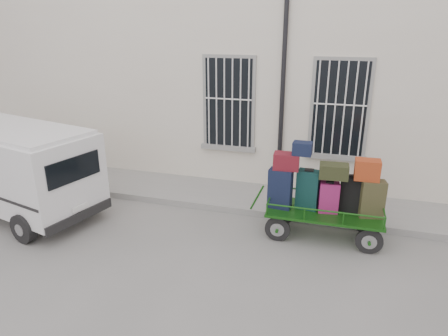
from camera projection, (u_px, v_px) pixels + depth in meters
ground at (207, 241)px, 8.02m from camera, size 80.00×80.00×0.00m
building at (265, 64)px, 11.98m from camera, size 24.00×5.15×6.00m
sidewalk at (235, 196)px, 9.98m from camera, size 24.00×1.70×0.15m
luggage_cart at (325, 194)px, 7.87m from camera, size 2.65×1.04×1.98m
van at (15, 165)px, 8.89m from camera, size 4.31×2.60×2.03m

